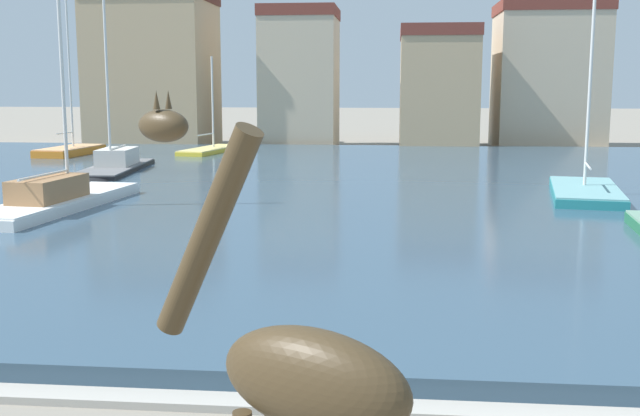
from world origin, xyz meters
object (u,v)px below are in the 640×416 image
Objects in this scene: sailboat_yellow at (215,152)px; sailboat_black at (111,171)px; giraffe_statue at (299,388)px; sailboat_white at (69,202)px; sailboat_orange at (75,153)px; sailboat_teal at (584,194)px.

sailboat_black is at bearing -100.91° from sailboat_yellow.
sailboat_white is at bearing 117.98° from giraffe_statue.
sailboat_orange is 30.02m from sailboat_teal.
sailboat_orange reaches higher than sailboat_black.
giraffe_statue is at bearing -64.61° from sailboat_orange.
sailboat_black is at bearing 165.29° from sailboat_teal.
sailboat_yellow is (2.24, 11.61, -0.11)m from sailboat_black.
sailboat_yellow reaches higher than giraffe_statue.
sailboat_orange is at bearing 115.39° from giraffe_statue.
sailboat_black is (-12.68, 29.58, -1.80)m from giraffe_statue.
giraffe_statue is 42.54m from sailboat_yellow.
sailboat_white is at bearing -77.12° from sailboat_black.
sailboat_teal is (20.51, -5.39, -0.07)m from sailboat_black.
giraffe_statue is 0.52× the size of sailboat_teal.
sailboat_white is at bearing -89.86° from sailboat_yellow.
sailboat_teal is at bearing -14.71° from sailboat_black.
sailboat_yellow is at bearing 90.14° from sailboat_white.
sailboat_white is 1.35× the size of sailboat_yellow.
sailboat_teal is (26.23, -14.59, -0.06)m from sailboat_orange.
sailboat_yellow is at bearing 137.07° from sailboat_teal.
sailboat_black reaches higher than sailboat_yellow.
sailboat_white is at bearing -67.36° from sailboat_orange.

